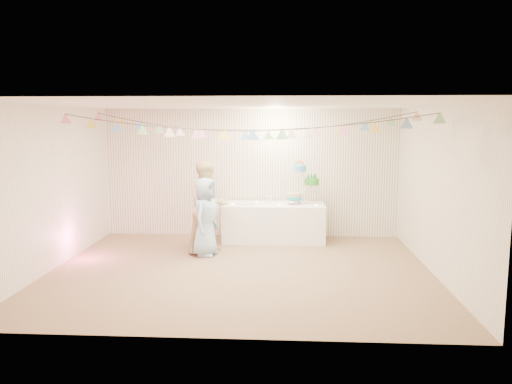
# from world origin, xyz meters

# --- Properties ---
(floor) EXTENTS (6.00, 6.00, 0.00)m
(floor) POSITION_xyz_m (0.00, 0.00, 0.00)
(floor) COLOR brown
(floor) RESTS_ON ground
(ceiling) EXTENTS (6.00, 6.00, 0.00)m
(ceiling) POSITION_xyz_m (0.00, 0.00, 2.60)
(ceiling) COLOR white
(ceiling) RESTS_ON ground
(back_wall) EXTENTS (6.00, 6.00, 0.00)m
(back_wall) POSITION_xyz_m (0.00, 2.50, 1.30)
(back_wall) COLOR white
(back_wall) RESTS_ON ground
(front_wall) EXTENTS (6.00, 6.00, 0.00)m
(front_wall) POSITION_xyz_m (0.00, -2.50, 1.30)
(front_wall) COLOR white
(front_wall) RESTS_ON ground
(left_wall) EXTENTS (5.00, 5.00, 0.00)m
(left_wall) POSITION_xyz_m (-3.00, 0.00, 1.30)
(left_wall) COLOR white
(left_wall) RESTS_ON ground
(right_wall) EXTENTS (5.00, 5.00, 0.00)m
(right_wall) POSITION_xyz_m (3.00, 0.00, 1.30)
(right_wall) COLOR white
(right_wall) RESTS_ON ground
(table) EXTENTS (1.98, 0.79, 0.74)m
(table) POSITION_xyz_m (0.48, 2.03, 0.37)
(table) COLOR white
(table) RESTS_ON floor
(cake_stand) EXTENTS (0.71, 0.42, 0.79)m
(cake_stand) POSITION_xyz_m (1.03, 2.08, 1.15)
(cake_stand) COLOR silver
(cake_stand) RESTS_ON table
(cake_bottom) EXTENTS (0.31, 0.31, 0.15)m
(cake_bottom) POSITION_xyz_m (0.88, 2.02, 0.84)
(cake_bottom) COLOR teal
(cake_bottom) RESTS_ON cake_stand
(cake_middle) EXTENTS (0.27, 0.27, 0.22)m
(cake_middle) POSITION_xyz_m (1.21, 2.17, 1.11)
(cake_middle) COLOR #268C1E
(cake_middle) RESTS_ON cake_stand
(cake_top_tier) EXTENTS (0.25, 0.25, 0.19)m
(cake_top_tier) POSITION_xyz_m (0.97, 2.05, 1.38)
(cake_top_tier) COLOR #49A3E6
(cake_top_tier) RESTS_ON cake_stand
(platter) EXTENTS (0.35, 0.35, 0.02)m
(platter) POSITION_xyz_m (-0.05, 1.98, 0.76)
(platter) COLOR white
(platter) RESTS_ON table
(posy) EXTENTS (0.14, 0.14, 0.16)m
(posy) POSITION_xyz_m (0.38, 2.08, 0.83)
(posy) COLOR white
(posy) RESTS_ON table
(person_adult_a) EXTENTS (0.47, 0.64, 1.63)m
(person_adult_a) POSITION_xyz_m (-0.77, 1.50, 0.81)
(person_adult_a) COLOR #C0646C
(person_adult_a) RESTS_ON floor
(person_adult_b) EXTENTS (1.01, 0.99, 1.64)m
(person_adult_b) POSITION_xyz_m (-0.67, 1.09, 0.82)
(person_adult_b) COLOR #D1B880
(person_adult_b) RESTS_ON floor
(person_child) EXTENTS (0.58, 0.76, 1.38)m
(person_child) POSITION_xyz_m (-0.70, 0.90, 0.69)
(person_child) COLOR #91B4CE
(person_child) RESTS_ON floor
(bunting_back) EXTENTS (5.60, 1.10, 0.40)m
(bunting_back) POSITION_xyz_m (0.00, 1.10, 2.35)
(bunting_back) COLOR pink
(bunting_back) RESTS_ON ceiling
(bunting_front) EXTENTS (5.60, 0.90, 0.36)m
(bunting_front) POSITION_xyz_m (0.00, -0.20, 2.32)
(bunting_front) COLOR #72A5E5
(bunting_front) RESTS_ON ceiling
(tealight_0) EXTENTS (0.04, 0.04, 0.03)m
(tealight_0) POSITION_xyz_m (-0.32, 1.88, 0.76)
(tealight_0) COLOR #FFD88C
(tealight_0) RESTS_ON table
(tealight_1) EXTENTS (0.04, 0.04, 0.03)m
(tealight_1) POSITION_xyz_m (0.13, 2.21, 0.76)
(tealight_1) COLOR #FFD88C
(tealight_1) RESTS_ON table
(tealight_2) EXTENTS (0.04, 0.04, 0.03)m
(tealight_2) POSITION_xyz_m (0.58, 1.81, 0.76)
(tealight_2) COLOR #FFD88C
(tealight_2) RESTS_ON table
(tealight_3) EXTENTS (0.04, 0.04, 0.03)m
(tealight_3) POSITION_xyz_m (0.83, 2.25, 0.76)
(tealight_3) COLOR #FFD88C
(tealight_3) RESTS_ON table
(tealight_4) EXTENTS (0.04, 0.04, 0.03)m
(tealight_4) POSITION_xyz_m (1.30, 1.85, 0.76)
(tealight_4) COLOR #FFD88C
(tealight_4) RESTS_ON table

